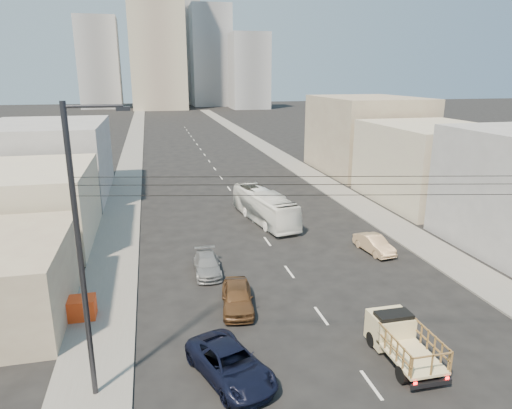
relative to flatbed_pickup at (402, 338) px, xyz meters
name	(u,v)px	position (x,y,z in m)	size (l,w,h in m)	color
sidewalk_left	(133,149)	(-13.95, 66.54, -1.03)	(3.50, 180.00, 0.12)	slate
sidewalk_right	(262,145)	(9.55, 66.54, -1.03)	(3.50, 180.00, 0.12)	slate
lane_dashes	(212,165)	(-2.20, 49.54, -1.09)	(0.15, 104.00, 0.01)	silver
flatbed_pickup	(402,338)	(0.00, 0.00, 0.00)	(1.95, 4.41, 1.90)	beige
navy_pickup	(230,364)	(-8.02, 0.37, -0.39)	(2.34, 5.08, 1.41)	black
city_bus	(264,206)	(-1.16, 21.66, 0.30)	(2.34, 10.01, 2.79)	white
sedan_brown	(237,297)	(-6.57, 6.40, -0.36)	(1.73, 4.30, 1.47)	brown
sedan_tan	(374,244)	(5.02, 12.52, -0.45)	(1.36, 3.89, 1.28)	tan
sedan_grey	(207,265)	(-7.63, 11.61, -0.49)	(1.69, 4.15, 1.20)	gray
streetlamp_left	(82,251)	(-13.60, 0.54, 5.34)	(2.36, 0.25, 12.00)	#2D2D33
overhead_wires	(395,185)	(-2.20, -1.96, 7.87)	(23.01, 5.02, 0.72)	black
crate_stack	(78,308)	(-15.20, 7.14, -0.40)	(1.80, 1.20, 1.14)	red
bldg_right_mid	(431,164)	(17.30, 24.54, 2.91)	(11.00, 14.00, 8.00)	beige
bldg_right_far	(366,135)	(17.80, 40.54, 3.91)	(12.00, 16.00, 10.00)	gray
bldg_left_mid	(17,207)	(-21.20, 20.54, 1.91)	(11.00, 12.00, 6.00)	beige
bldg_left_far	(48,160)	(-21.70, 35.54, 2.91)	(12.00, 16.00, 8.00)	gray
high_rise_tower	(156,26)	(-6.20, 166.54, 28.91)	(20.00, 20.00, 60.00)	tan
midrise_ne	(211,57)	(15.80, 181.54, 18.91)	(16.00, 16.00, 40.00)	gray
midrise_nw	(99,63)	(-28.20, 176.54, 15.91)	(15.00, 15.00, 34.00)	gray
midrise_back	(179,53)	(3.80, 196.54, 20.91)	(18.00, 18.00, 44.00)	gray
midrise_east	(249,71)	(27.80, 161.54, 12.91)	(14.00, 14.00, 28.00)	gray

